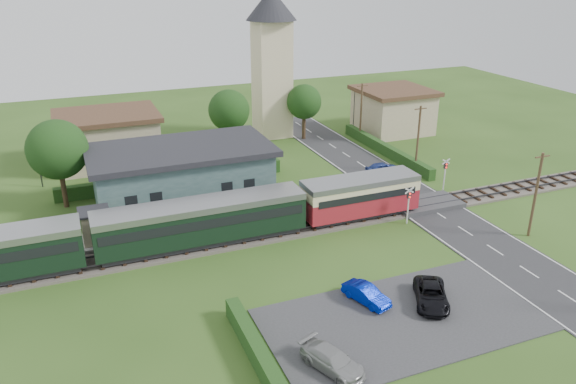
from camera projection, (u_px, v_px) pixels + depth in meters
name	position (u px, v px, depth m)	size (l,w,h in m)	color
ground	(336.00, 234.00, 45.28)	(120.00, 120.00, 0.00)	#2D4C19
railway_track	(326.00, 223.00, 46.95)	(76.00, 3.20, 0.49)	#4C443D
road	(439.00, 215.00, 48.74)	(6.00, 70.00, 0.05)	#28282B
car_park	(402.00, 320.00, 34.47)	(17.00, 9.00, 0.08)	#333335
crossing_deck	(426.00, 204.00, 50.37)	(6.20, 3.40, 0.45)	#333335
platform	(199.00, 226.00, 46.19)	(30.00, 3.00, 0.45)	gray
equipment_hut	(95.00, 225.00, 42.84)	(2.30, 2.30, 2.55)	beige
station_building	(182.00, 175.00, 50.21)	(16.00, 9.00, 5.30)	#355151
train	(160.00, 228.00, 41.45)	(43.20, 2.90, 3.40)	#232328
church_tower	(272.00, 53.00, 67.09)	(6.00, 6.00, 17.60)	beige
house_west	(108.00, 138.00, 60.44)	(10.80, 8.80, 5.50)	tan
house_east	(393.00, 110.00, 71.70)	(8.80, 8.80, 5.50)	tan
hedge_carpark	(255.00, 349.00, 30.96)	(0.80, 9.00, 1.20)	#193814
hedge_roadside	(385.00, 149.00, 63.68)	(0.80, 18.00, 1.20)	#193814
hedge_station	(174.00, 179.00, 54.85)	(22.00, 0.80, 1.30)	#193814
tree_a	(57.00, 150.00, 48.29)	(5.20, 5.20, 8.00)	#332316
tree_b	(229.00, 110.00, 62.38)	(4.60, 4.60, 7.34)	#332316
tree_c	(304.00, 102.00, 67.69)	(4.20, 4.20, 6.78)	#332316
utility_pole_b	(536.00, 194.00, 43.68)	(1.40, 0.22, 7.00)	#473321
utility_pole_c	(418.00, 138.00, 57.38)	(1.40, 0.22, 7.00)	#473321
utility_pole_d	(361.00, 111.00, 67.66)	(1.40, 0.22, 7.00)	#473321
crossing_signal_near	(409.00, 200.00, 46.33)	(0.84, 0.28, 3.28)	silver
crossing_signal_far	(445.00, 170.00, 52.94)	(0.84, 0.28, 3.28)	silver
streetlamp_west	(38.00, 157.00, 53.64)	(0.30, 0.30, 5.15)	#3F3F47
streetlamp_east	(354.00, 105.00, 72.79)	(0.30, 0.30, 5.15)	#3F3F47
car_on_road	(383.00, 168.00, 57.76)	(1.45, 3.61, 1.23)	navy
car_park_blue	(366.00, 294.00, 35.99)	(1.19, 3.41, 1.12)	#0018A4
car_park_silver	(332.00, 360.00, 30.01)	(1.61, 3.96, 1.15)	#9F9F9F
car_park_dark	(431.00, 295.00, 35.86)	(1.96, 4.25, 1.18)	black
pedestrian_near	(275.00, 203.00, 48.19)	(0.54, 0.35, 1.47)	gray
pedestrian_far	(97.00, 234.00, 42.39)	(0.86, 0.67, 1.77)	gray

